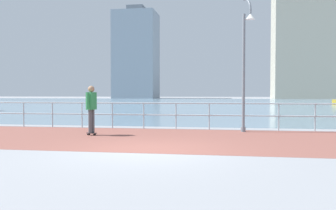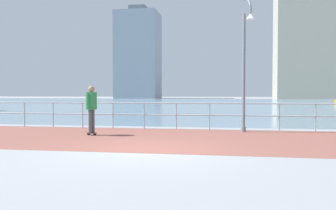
{
  "view_description": "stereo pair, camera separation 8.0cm",
  "coord_description": "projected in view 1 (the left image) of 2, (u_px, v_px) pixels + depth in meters",
  "views": [
    {
      "loc": [
        2.1,
        -9.37,
        1.52
      ],
      "look_at": [
        0.03,
        3.39,
        1.1
      ],
      "focal_mm": 38.33,
      "sensor_mm": 36.0,
      "label": 1
    },
    {
      "loc": [
        2.18,
        -9.35,
        1.52
      ],
      "look_at": [
        0.03,
        3.39,
        1.1
      ],
      "focal_mm": 38.33,
      "sensor_mm": 36.0,
      "label": 2
    }
  ],
  "objects": [
    {
      "name": "brick_paving",
      "position": [
        163.0,
        138.0,
        12.13
      ],
      "size": [
        28.0,
        6.21,
        0.01
      ],
      "primitive_type": "cube",
      "color": "brown",
      "rests_on": "ground"
    },
    {
      "name": "harbor_water",
      "position": [
        213.0,
        103.0,
        59.58
      ],
      "size": [
        180.0,
        88.0,
        0.0
      ],
      "primitive_type": "cube",
      "color": "#6B899E",
      "rests_on": "ground"
    },
    {
      "name": "ground",
      "position": [
        211.0,
        104.0,
        49.08
      ],
      "size": [
        220.0,
        220.0,
        0.0
      ],
      "primitive_type": "plane",
      "color": "gray"
    },
    {
      "name": "lamppost",
      "position": [
        246.0,
        58.0,
        13.9
      ],
      "size": [
        0.49,
        0.77,
        5.22
      ],
      "color": "slate",
      "rests_on": "ground"
    },
    {
      "name": "skateboarder",
      "position": [
        91.0,
        105.0,
        12.95
      ],
      "size": [
        0.41,
        0.56,
        1.8
      ],
      "color": "black",
      "rests_on": "ground"
    },
    {
      "name": "tower_glass",
      "position": [
        303.0,
        37.0,
        98.12
      ],
      "size": [
        16.06,
        10.72,
        35.8
      ],
      "color": "#B2AD99",
      "rests_on": "ground"
    },
    {
      "name": "waterfront_railing",
      "position": [
        176.0,
        111.0,
        15.17
      ],
      "size": [
        25.25,
        0.06,
        1.13
      ],
      "color": "#9EADB7",
      "rests_on": "ground"
    },
    {
      "name": "tower_steel",
      "position": [
        136.0,
        55.0,
        112.15
      ],
      "size": [
        12.89,
        11.42,
        28.7
      ],
      "color": "#8493A3",
      "rests_on": "ground"
    }
  ]
}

